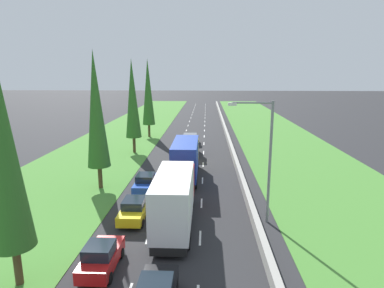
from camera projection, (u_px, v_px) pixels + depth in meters
ground_plane at (195, 133)px, 60.06m from camera, size 300.00×300.00×0.00m
grass_verge_left at (127, 133)px, 60.61m from camera, size 14.00×140.00×0.04m
grass_verge_right at (273, 134)px, 59.44m from camera, size 14.00×140.00×0.04m
median_barrier at (226, 131)px, 59.73m from camera, size 0.44×120.00×0.85m
lane_markings at (195, 133)px, 60.06m from camera, size 3.64×116.00×0.01m
red_hatchback_left_lane at (101, 257)px, 18.13m from camera, size 1.74×3.90×1.72m
yellow_sedan_left_lane at (135, 209)px, 24.63m from camera, size 1.82×4.50×1.64m
white_box_truck_centre_lane at (175, 198)px, 23.07m from camera, size 2.46×9.40×4.18m
blue_box_truck_centre_lane at (186, 159)px, 33.77m from camera, size 2.46×9.40×4.18m
grey_van_centre_lane at (190, 145)px, 43.91m from camera, size 1.96×4.90×2.82m
grey_hatchback_centre_lane at (192, 139)px, 50.80m from camera, size 1.74×3.90×1.72m
blue_sedan_left_lane at (146, 182)px, 30.58m from camera, size 1.82×4.50×1.64m
poplar_tree_nearest at (3, 147)px, 15.55m from camera, size 2.12×2.12×12.68m
poplar_tree_second at (96, 110)px, 29.86m from camera, size 2.12×2.12×12.99m
poplar_tree_third at (132, 99)px, 43.95m from camera, size 2.12×2.12×12.80m
poplar_tree_fourth at (148, 92)px, 55.06m from camera, size 2.13×2.13×13.30m
street_light_mast at (265, 154)px, 23.22m from camera, size 3.20×0.28×9.00m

